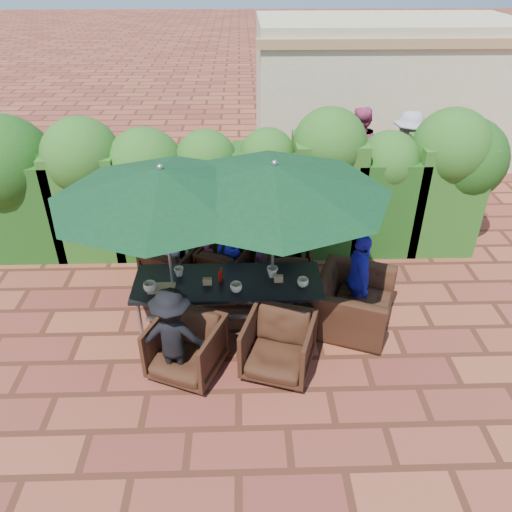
{
  "coord_description": "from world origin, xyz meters",
  "views": [
    {
      "loc": [
        0.09,
        -5.4,
        4.67
      ],
      "look_at": [
        0.26,
        0.4,
        1.01
      ],
      "focal_mm": 35.0,
      "sensor_mm": 36.0,
      "label": 1
    }
  ],
  "objects_px": {
    "dining_table": "(228,285)",
    "chair_near_left": "(186,345)",
    "chair_near_right": "(278,344)",
    "chair_end_right": "(354,295)",
    "umbrella_left": "(162,183)",
    "chair_far_left": "(171,264)",
    "umbrella_right": "(274,179)",
    "chair_far_mid": "(225,263)",
    "chair_far_right": "(287,265)"
  },
  "relations": [
    {
      "from": "dining_table",
      "to": "chair_near_left",
      "type": "distance_m",
      "value": 1.07
    },
    {
      "from": "chair_near_right",
      "to": "chair_end_right",
      "type": "bearing_deg",
      "value": 55.79
    },
    {
      "from": "umbrella_left",
      "to": "chair_far_left",
      "type": "distance_m",
      "value": 2.11
    },
    {
      "from": "umbrella_left",
      "to": "chair_near_left",
      "type": "xyz_separation_m",
      "value": [
        0.24,
        -0.89,
        -1.79
      ]
    },
    {
      "from": "dining_table",
      "to": "umbrella_left",
      "type": "relative_size",
      "value": 0.92
    },
    {
      "from": "chair_far_left",
      "to": "chair_near_left",
      "type": "height_order",
      "value": "chair_near_left"
    },
    {
      "from": "umbrella_right",
      "to": "chair_far_mid",
      "type": "distance_m",
      "value": 2.19
    },
    {
      "from": "chair_near_left",
      "to": "chair_end_right",
      "type": "relative_size",
      "value": 0.73
    },
    {
      "from": "chair_far_right",
      "to": "umbrella_left",
      "type": "bearing_deg",
      "value": 31.59
    },
    {
      "from": "dining_table",
      "to": "chair_far_left",
      "type": "distance_m",
      "value": 1.41
    },
    {
      "from": "umbrella_right",
      "to": "chair_far_right",
      "type": "relative_size",
      "value": 3.92
    },
    {
      "from": "dining_table",
      "to": "chair_far_mid",
      "type": "relative_size",
      "value": 3.43
    },
    {
      "from": "chair_far_right",
      "to": "chair_near_left",
      "type": "relative_size",
      "value": 0.9
    },
    {
      "from": "umbrella_right",
      "to": "chair_near_right",
      "type": "distance_m",
      "value": 2.04
    },
    {
      "from": "umbrella_left",
      "to": "chair_far_mid",
      "type": "distance_m",
      "value": 2.23
    },
    {
      "from": "chair_near_left",
      "to": "chair_far_right",
      "type": "bearing_deg",
      "value": 74.86
    },
    {
      "from": "chair_far_mid",
      "to": "umbrella_right",
      "type": "bearing_deg",
      "value": 149.75
    },
    {
      "from": "umbrella_left",
      "to": "chair_far_left",
      "type": "xyz_separation_m",
      "value": [
        -0.17,
        1.04,
        -1.83
      ]
    },
    {
      "from": "umbrella_right",
      "to": "chair_end_right",
      "type": "height_order",
      "value": "umbrella_right"
    },
    {
      "from": "chair_far_mid",
      "to": "chair_near_left",
      "type": "height_order",
      "value": "chair_near_left"
    },
    {
      "from": "umbrella_left",
      "to": "chair_far_right",
      "type": "height_order",
      "value": "umbrella_left"
    },
    {
      "from": "umbrella_right",
      "to": "chair_far_right",
      "type": "bearing_deg",
      "value": 71.21
    },
    {
      "from": "dining_table",
      "to": "chair_near_right",
      "type": "distance_m",
      "value": 1.14
    },
    {
      "from": "chair_far_mid",
      "to": "chair_far_right",
      "type": "distance_m",
      "value": 0.99
    },
    {
      "from": "umbrella_left",
      "to": "chair_far_mid",
      "type": "height_order",
      "value": "umbrella_left"
    },
    {
      "from": "umbrella_left",
      "to": "chair_far_right",
      "type": "relative_size",
      "value": 3.68
    },
    {
      "from": "chair_far_left",
      "to": "chair_end_right",
      "type": "distance_m",
      "value": 2.88
    },
    {
      "from": "umbrella_left",
      "to": "umbrella_right",
      "type": "xyz_separation_m",
      "value": [
        1.36,
        0.09,
        0.0
      ]
    },
    {
      "from": "dining_table",
      "to": "umbrella_right",
      "type": "distance_m",
      "value": 1.66
    },
    {
      "from": "dining_table",
      "to": "chair_near_right",
      "type": "bearing_deg",
      "value": -54.98
    },
    {
      "from": "dining_table",
      "to": "chair_near_right",
      "type": "relative_size",
      "value": 3.02
    },
    {
      "from": "dining_table",
      "to": "chair_near_left",
      "type": "height_order",
      "value": "chair_near_left"
    },
    {
      "from": "chair_end_right",
      "to": "umbrella_right",
      "type": "bearing_deg",
      "value": 105.54
    },
    {
      "from": "umbrella_right",
      "to": "chair_far_mid",
      "type": "bearing_deg",
      "value": 125.3
    },
    {
      "from": "umbrella_right",
      "to": "chair_far_mid",
      "type": "xyz_separation_m",
      "value": [
        -0.69,
        0.97,
        -1.84
      ]
    },
    {
      "from": "umbrella_left",
      "to": "umbrella_right",
      "type": "relative_size",
      "value": 0.94
    },
    {
      "from": "chair_far_left",
      "to": "umbrella_right",
      "type": "bearing_deg",
      "value": 172.28
    },
    {
      "from": "umbrella_left",
      "to": "chair_far_mid",
      "type": "relative_size",
      "value": 3.74
    },
    {
      "from": "umbrella_right",
      "to": "dining_table",
      "type": "bearing_deg",
      "value": -173.17
    },
    {
      "from": "chair_far_mid",
      "to": "chair_end_right",
      "type": "xyz_separation_m",
      "value": [
        1.83,
        -1.09,
        0.13
      ]
    },
    {
      "from": "umbrella_left",
      "to": "umbrella_right",
      "type": "distance_m",
      "value": 1.36
    },
    {
      "from": "chair_far_mid",
      "to": "chair_near_right",
      "type": "distance_m",
      "value": 2.08
    },
    {
      "from": "chair_far_mid",
      "to": "chair_near_left",
      "type": "bearing_deg",
      "value": 101.85
    },
    {
      "from": "dining_table",
      "to": "umbrella_right",
      "type": "bearing_deg",
      "value": 6.83
    },
    {
      "from": "umbrella_right",
      "to": "chair_near_right",
      "type": "relative_size",
      "value": 3.51
    },
    {
      "from": "dining_table",
      "to": "chair_far_left",
      "type": "relative_size",
      "value": 3.36
    },
    {
      "from": "umbrella_right",
      "to": "chair_far_mid",
      "type": "height_order",
      "value": "umbrella_right"
    },
    {
      "from": "chair_near_right",
      "to": "chair_near_left",
      "type": "bearing_deg",
      "value": -162.3
    },
    {
      "from": "chair_far_left",
      "to": "umbrella_left",
      "type": "bearing_deg",
      "value": 123.42
    },
    {
      "from": "chair_far_left",
      "to": "chair_end_right",
      "type": "height_order",
      "value": "chair_end_right"
    }
  ]
}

